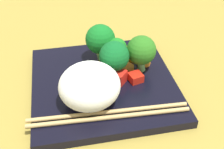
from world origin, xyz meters
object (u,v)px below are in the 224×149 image
object	(u,v)px
carrot_slice_2	(127,51)
chopstick_pair	(109,115)
square_plate	(103,84)
rice_mound	(90,86)
broccoli_floret_2	(117,49)

from	to	relation	value
carrot_slice_2	chopstick_pair	xyz separation A→B (cm)	(-7.79, -16.49, 0.13)
square_plate	carrot_slice_2	bearing A→B (deg)	49.61
rice_mound	chopstick_pair	distance (cm)	5.33
square_plate	broccoli_floret_2	xyz separation A→B (cm)	(3.44, 3.89, 4.30)
broccoli_floret_2	square_plate	bearing A→B (deg)	-131.52
rice_mound	carrot_slice_2	world-z (taller)	rice_mound
broccoli_floret_2	chopstick_pair	xyz separation A→B (cm)	(-4.58, -12.55, -3.20)
chopstick_pair	carrot_slice_2	bearing A→B (deg)	70.76
square_plate	broccoli_floret_2	world-z (taller)	broccoli_floret_2
rice_mound	broccoli_floret_2	size ratio (longest dim) A/B	1.69
square_plate	rice_mound	world-z (taller)	rice_mound
broccoli_floret_2	chopstick_pair	bearing A→B (deg)	-110.05
rice_mound	chopstick_pair	size ratio (longest dim) A/B	0.39
broccoli_floret_2	carrot_slice_2	size ratio (longest dim) A/B	2.03
chopstick_pair	square_plate	bearing A→B (deg)	88.60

